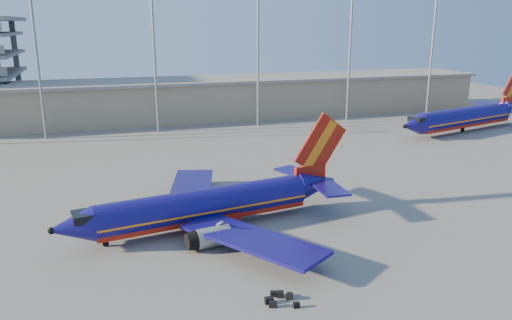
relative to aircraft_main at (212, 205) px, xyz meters
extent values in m
plane|color=slate|center=(5.29, 2.36, -2.28)|extent=(220.00, 220.00, 0.00)
cube|color=gray|center=(15.29, 60.36, 1.72)|extent=(120.00, 15.00, 8.00)
cube|color=slate|center=(15.29, 60.36, 5.92)|extent=(122.00, 16.00, 0.60)
cylinder|color=gray|center=(-19.71, 48.36, 11.72)|extent=(0.44, 0.44, 28.00)
cylinder|color=gray|center=(0.29, 48.36, 11.72)|extent=(0.44, 0.44, 28.00)
cylinder|color=gray|center=(20.29, 48.36, 11.72)|extent=(0.44, 0.44, 28.00)
cylinder|color=gray|center=(40.29, 48.36, 11.72)|extent=(0.44, 0.44, 28.00)
cylinder|color=gray|center=(60.29, 48.36, 11.72)|extent=(0.44, 0.44, 28.00)
cylinder|color=navy|center=(-0.75, -0.12, 0.14)|extent=(21.82, 6.79, 3.33)
cube|color=#9C180C|center=(-0.75, -0.12, -0.71)|extent=(21.72, 6.17, 1.17)
cube|color=orange|center=(-0.75, -0.12, -0.08)|extent=(21.83, 6.82, 0.20)
cone|color=navy|center=(-13.25, -2.18, 0.14)|extent=(4.27, 3.89, 3.33)
cube|color=black|center=(-12.10, -1.99, 1.00)|extent=(2.51, 2.66, 0.72)
cone|color=navy|center=(12.20, 2.01, 0.46)|extent=(5.15, 4.04, 3.33)
cube|color=#9C180C|center=(11.49, 1.89, 1.67)|extent=(3.80, 1.10, 1.98)
cube|color=#9C180C|center=(12.73, 2.10, 4.82)|extent=(6.56, 1.36, 7.17)
cube|color=orange|center=(12.55, 2.07, 4.82)|extent=(4.39, 1.09, 5.62)
cube|color=navy|center=(11.35, 4.97, 0.95)|extent=(4.61, 6.34, 0.20)
cube|color=navy|center=(12.34, -1.06, 0.95)|extent=(2.96, 5.87, 0.20)
cube|color=navy|center=(-0.70, 7.90, -0.66)|extent=(7.87, 14.61, 0.31)
cube|color=navy|center=(1.87, -7.71, -0.66)|extent=(11.41, 14.11, 0.31)
cube|color=#9C180C|center=(-0.30, -0.05, -1.07)|extent=(5.89, 4.34, 0.90)
cylinder|color=gray|center=(-2.57, 4.31, -1.25)|extent=(3.50, 2.39, 1.89)
cylinder|color=gray|center=(-1.05, -4.91, -1.25)|extent=(3.50, 2.39, 1.89)
cylinder|color=gray|center=(-10.50, -1.73, -1.79)|extent=(0.25, 0.25, 0.99)
cylinder|color=black|center=(-10.50, -1.73, -1.99)|extent=(0.60, 0.32, 0.58)
cylinder|color=black|center=(0.20, 2.40, -1.90)|extent=(0.83, 0.61, 0.75)
cylinder|color=black|center=(0.96, -2.21, -1.90)|extent=(0.83, 0.61, 0.75)
cylinder|color=navy|center=(55.99, 31.04, 0.49)|extent=(24.76, 10.11, 3.80)
cube|color=#9C180C|center=(55.99, 31.04, -0.49)|extent=(24.57, 9.41, 1.33)
cube|color=orange|center=(55.99, 31.04, 0.23)|extent=(24.77, 10.15, 0.23)
cone|color=navy|center=(42.03, 27.26, 0.49)|extent=(5.15, 4.79, 3.80)
cube|color=black|center=(43.31, 27.61, 1.46)|extent=(3.07, 3.22, 0.82)
cone|color=navy|center=(70.45, 34.96, 0.85)|extent=(6.14, 5.06, 3.80)
cube|color=#9C180C|center=(69.66, 34.75, 2.23)|extent=(4.31, 1.67, 2.26)
cube|color=navy|center=(69.14, 38.22, 1.41)|extent=(5.74, 7.25, 0.23)
cylinder|color=black|center=(55.99, 31.04, -1.82)|extent=(0.88, 0.88, 0.92)
cube|color=black|center=(0.78, -15.50, -2.06)|extent=(0.63, 0.43, 0.45)
cube|color=black|center=(2.43, -15.45, -2.04)|extent=(0.59, 0.56, 0.49)
cube|color=black|center=(2.48, -16.69, -2.06)|extent=(0.50, 0.34, 0.44)
cube|color=black|center=(0.89, -16.11, -2.05)|extent=(0.67, 0.55, 0.47)
cube|color=black|center=(1.88, -14.98, -2.04)|extent=(0.60, 0.57, 0.48)
cube|color=black|center=(1.44, -14.69, -2.08)|extent=(0.60, 0.49, 0.40)
camera|label=1|loc=(-9.96, -46.45, 17.65)|focal=35.00mm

